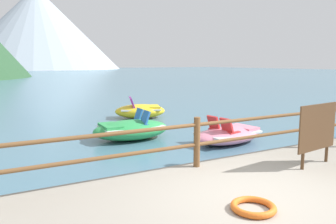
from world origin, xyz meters
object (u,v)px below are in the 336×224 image
at_px(life_ring, 253,207).
at_px(pedal_boat_1, 131,129).
at_px(pedal_boat_2, 229,135).
at_px(pedal_boat_0, 140,111).
at_px(sign_board, 317,128).

relative_size(life_ring, pedal_boat_1, 0.25).
height_order(life_ring, pedal_boat_2, pedal_boat_2).
distance_m(pedal_boat_0, pedal_boat_2, 5.33).
bearing_deg(sign_board, pedal_boat_2, 77.93).
xyz_separation_m(life_ring, pedal_boat_1, (0.79, 6.19, -0.13)).
bearing_deg(pedal_boat_1, life_ring, -97.25).
bearing_deg(pedal_boat_0, pedal_boat_1, -118.25).
height_order(life_ring, pedal_boat_0, pedal_boat_0).
bearing_deg(pedal_boat_2, pedal_boat_0, 95.21).
xyz_separation_m(life_ring, pedal_boat_0, (2.68, 9.71, -0.14)).
bearing_deg(pedal_boat_2, pedal_boat_1, 142.94).
bearing_deg(sign_board, pedal_boat_1, 107.02).
xyz_separation_m(pedal_boat_0, pedal_boat_2, (0.48, -5.30, -0.06)).
height_order(sign_board, pedal_boat_1, sign_board).
height_order(sign_board, pedal_boat_0, sign_board).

